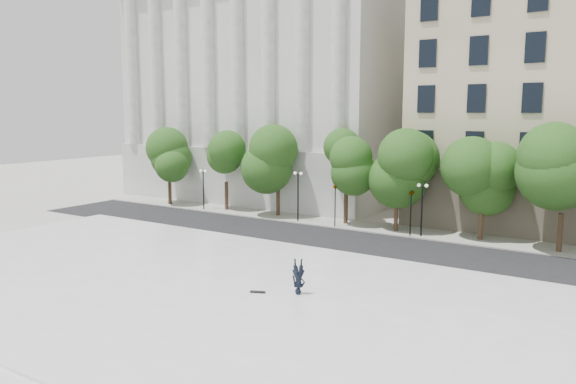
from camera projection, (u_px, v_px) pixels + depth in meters
name	position (u px, v px, depth m)	size (l,w,h in m)	color
ground	(161.00, 312.00, 27.47)	(160.00, 160.00, 0.00)	beige
plaza	(202.00, 291.00, 29.93)	(44.00, 22.00, 0.45)	white
street	(334.00, 241.00, 42.44)	(60.00, 8.00, 0.02)	black
far_sidewalk	(368.00, 227.00, 47.42)	(60.00, 4.00, 0.12)	#B0AFA3
building_west	(291.00, 84.00, 66.82)	(31.50, 27.65, 25.60)	silver
traffic_light_west	(335.00, 184.00, 46.70)	(0.91, 1.76, 4.20)	black
traffic_light_east	(411.00, 191.00, 43.15)	(0.76, 1.71, 4.18)	black
person_lying	(299.00, 289.00, 28.71)	(0.67, 0.44, 1.84)	black
skateboard	(258.00, 292.00, 28.96)	(0.79, 0.20, 0.08)	black
street_trees	(377.00, 167.00, 45.91)	(46.37, 5.14, 7.81)	#382619
lamp_posts	(359.00, 195.00, 45.95)	(35.28, 0.28, 4.49)	black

